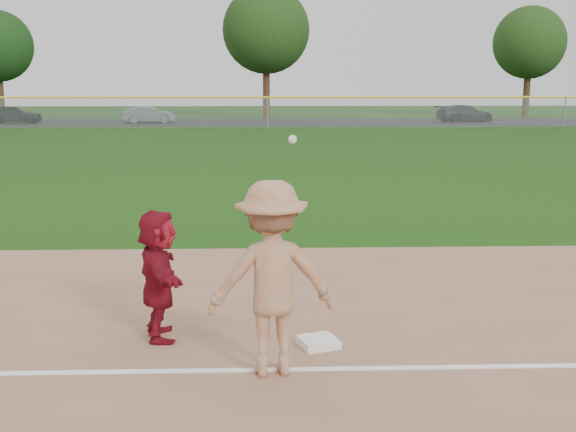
{
  "coord_description": "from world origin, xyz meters",
  "views": [
    {
      "loc": [
        -0.34,
        -8.24,
        3.15
      ],
      "look_at": [
        0.0,
        1.5,
        1.3
      ],
      "focal_mm": 45.0,
      "sensor_mm": 36.0,
      "label": 1
    }
  ],
  "objects_px": {
    "base_runner": "(158,275)",
    "first_base": "(318,342)",
    "car_mid": "(149,115)",
    "car_right": "(465,113)",
    "car_left": "(14,114)"
  },
  "relations": [
    {
      "from": "base_runner",
      "to": "first_base",
      "type": "bearing_deg",
      "value": -112.12
    },
    {
      "from": "car_mid",
      "to": "car_right",
      "type": "relative_size",
      "value": 0.85
    },
    {
      "from": "base_runner",
      "to": "car_mid",
      "type": "distance_m",
      "value": 45.64
    },
    {
      "from": "first_base",
      "to": "car_mid",
      "type": "bearing_deg",
      "value": 101.18
    },
    {
      "from": "first_base",
      "to": "car_left",
      "type": "distance_m",
      "value": 48.98
    },
    {
      "from": "first_base",
      "to": "base_runner",
      "type": "relative_size",
      "value": 0.27
    },
    {
      "from": "car_mid",
      "to": "car_right",
      "type": "xyz_separation_m",
      "value": [
        23.58,
        0.65,
        0.02
      ]
    },
    {
      "from": "car_left",
      "to": "car_mid",
      "type": "bearing_deg",
      "value": -94.51
    },
    {
      "from": "first_base",
      "to": "car_right",
      "type": "distance_m",
      "value": 48.36
    },
    {
      "from": "base_runner",
      "to": "car_left",
      "type": "distance_m",
      "value": 47.94
    },
    {
      "from": "base_runner",
      "to": "car_left",
      "type": "relative_size",
      "value": 0.41
    },
    {
      "from": "first_base",
      "to": "car_left",
      "type": "xyz_separation_m",
      "value": [
        -18.67,
        45.28,
        0.61
      ]
    },
    {
      "from": "base_runner",
      "to": "car_right",
      "type": "relative_size",
      "value": 0.37
    },
    {
      "from": "first_base",
      "to": "car_mid",
      "type": "distance_m",
      "value": 46.33
    },
    {
      "from": "car_left",
      "to": "car_right",
      "type": "height_order",
      "value": "car_left"
    }
  ]
}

